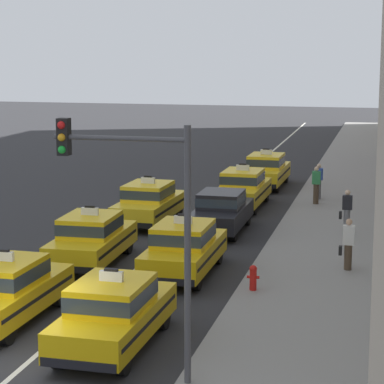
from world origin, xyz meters
TOP-DOWN VIEW (x-y plane):
  - ground_plane at (0.00, 0.00)m, footprint 160.00×160.00m
  - lane_stripe_left_right at (0.00, 20.00)m, footprint 0.14×80.00m
  - sidewalk_curb at (5.60, 15.00)m, footprint 4.00×90.00m
  - taxi_left_nearest at (-1.68, 2.73)m, footprint 1.91×4.60m
  - taxi_left_second at (-1.57, 8.66)m, footprint 1.94×4.61m
  - taxi_left_third at (-1.52, 15.05)m, footprint 1.94×4.61m
  - taxi_right_nearest at (1.58, 1.61)m, footprint 1.88×4.59m
  - taxi_right_second at (1.66, 8.10)m, footprint 1.84×4.57m
  - sedan_right_third at (1.57, 14.28)m, footprint 1.77×4.30m
  - taxi_right_fourth at (1.50, 19.29)m, footprint 1.88×4.58m
  - taxi_right_fifth at (1.70, 24.81)m, footprint 1.89×4.59m
  - pedestrian_near_crosswalk at (4.61, 21.31)m, footprint 0.36×0.24m
  - pedestrian_mid_block at (6.24, 14.59)m, footprint 0.47×0.24m
  - pedestrian_by_storefront at (6.57, 9.41)m, footprint 0.47×0.24m
  - pedestrian_trailing at (4.61, 20.12)m, footprint 0.36×0.24m
  - fire_hydrant at (4.08, 6.55)m, footprint 0.36×0.22m
  - traffic_light_pole at (2.89, -0.31)m, footprint 2.87×0.33m

SIDE VIEW (x-z plane):
  - ground_plane at x=0.00m, z-range 0.00..0.00m
  - lane_stripe_left_right at x=0.00m, z-range 0.00..0.01m
  - sidewalk_curb at x=5.60m, z-range 0.00..0.15m
  - fire_hydrant at x=4.08m, z-range 0.18..0.91m
  - sedan_right_third at x=1.57m, z-range 0.06..1.64m
  - taxi_left_nearest at x=-1.68m, z-range -0.10..1.86m
  - taxi_left_second at x=-1.57m, z-range -0.10..1.86m
  - taxi_left_third at x=-1.52m, z-range -0.10..1.86m
  - taxi_right_nearest at x=1.58m, z-range -0.10..1.86m
  - taxi_right_second at x=1.66m, z-range -0.10..1.86m
  - taxi_right_fourth at x=1.50m, z-range -0.10..1.86m
  - taxi_right_fifth at x=1.70m, z-range -0.10..1.86m
  - pedestrian_by_storefront at x=6.57m, z-range 0.15..1.76m
  - pedestrian_mid_block at x=6.24m, z-range 0.15..1.78m
  - pedestrian_near_crosswalk at x=4.61m, z-range 0.16..1.77m
  - pedestrian_trailing at x=4.61m, z-range 0.16..1.82m
  - traffic_light_pole at x=2.89m, z-range 1.03..6.61m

